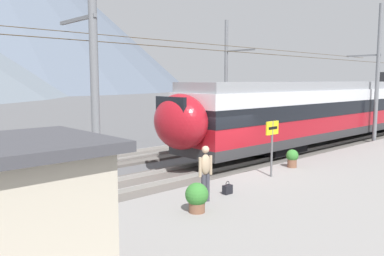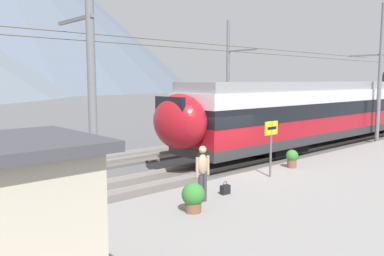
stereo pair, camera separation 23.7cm
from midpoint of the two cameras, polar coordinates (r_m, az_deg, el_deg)
The scene contains 14 objects.
ground_plane at distance 16.27m, azimuth 5.99°, elevation -7.06°, with size 400.00×400.00×0.00m, color #565659.
platform_slab at distance 13.68m, azimuth 20.62°, elevation -9.49°, with size 120.00×7.76×0.31m, color gray.
track_near at distance 17.15m, azimuth 2.70°, elevation -6.07°, with size 120.00×3.00×0.28m.
track_far at distance 20.65m, azimuth -6.37°, elevation -3.88°, with size 120.00×3.00×0.28m.
train_near_platform at distance 28.00m, azimuth 23.00°, elevation 2.90°, with size 31.84×2.88×4.27m.
train_far_track at distance 40.70m, azimuth 24.26°, elevation 3.90°, with size 23.79×2.90×4.27m.
catenary_mast_west at distance 11.54m, azimuth -14.13°, elevation 7.13°, with size 41.86×2.14×7.68m.
catenary_mast_mid at distance 26.33m, azimuth 25.67°, elevation 7.12°, with size 41.86×2.14×8.47m.
catenary_mast_far_side at distance 27.78m, azimuth 5.76°, elevation 7.50°, with size 41.86×2.70×8.09m.
platform_sign at distance 14.89m, azimuth 11.88°, elevation -1.18°, with size 0.70×0.08×2.10m.
passenger_walking at distance 11.70m, azimuth 2.13°, elevation -6.22°, with size 0.53×0.22×1.69m.
handbag_beside_passenger at distance 12.70m, azimuth 5.38°, elevation -8.88°, with size 0.32×0.18×0.42m.
potted_plant_platform_edge at distance 16.87m, azimuth 14.73°, elevation -4.16°, with size 0.51×0.51×0.75m.
potted_plant_by_shelter at distance 10.89m, azimuth 0.81°, elevation -9.84°, with size 0.65×0.65×0.82m.
Camera 2 is at (-11.63, -10.68, 3.91)m, focal length 36.68 mm.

